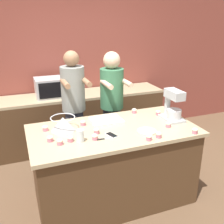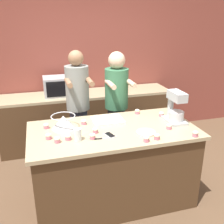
{
  "view_description": "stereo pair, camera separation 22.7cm",
  "coord_description": "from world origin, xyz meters",
  "views": [
    {
      "loc": [
        -0.95,
        -2.46,
        2.09
      ],
      "look_at": [
        0.0,
        0.05,
        1.09
      ],
      "focal_mm": 42.0,
      "sensor_mm": 36.0,
      "label": 1
    },
    {
      "loc": [
        -0.74,
        -2.53,
        2.09
      ],
      "look_at": [
        0.0,
        0.05,
        1.09
      ],
      "focal_mm": 42.0,
      "sensor_mm": 36.0,
      "label": 2
    }
  ],
  "objects": [
    {
      "name": "back_counter",
      "position": [
        0.0,
        1.55,
        0.44
      ],
      "size": [
        2.8,
        0.6,
        0.88
      ],
      "color": "#4C331E",
      "rests_on": "ground_plane"
    },
    {
      "name": "microwave_oven",
      "position": [
        -0.43,
        1.55,
        1.03
      ],
      "size": [
        0.48,
        0.36,
        0.3
      ],
      "color": "#B7B7BC",
      "rests_on": "back_counter"
    },
    {
      "name": "cupcake_12",
      "position": [
        -0.27,
        -0.18,
        0.94
      ],
      "size": [
        0.06,
        0.06,
        0.06
      ],
      "color": "#D17084",
      "rests_on": "island_counter"
    },
    {
      "name": "cupcake_5",
      "position": [
        0.42,
        0.36,
        0.94
      ],
      "size": [
        0.06,
        0.06,
        0.06
      ],
      "color": "#D17084",
      "rests_on": "island_counter"
    },
    {
      "name": "mixing_bowl",
      "position": [
        -0.52,
        0.17,
        0.99
      ],
      "size": [
        0.27,
        0.27,
        0.15
      ],
      "color": "#BCBCC1",
      "rests_on": "island_counter"
    },
    {
      "name": "cupcake_6",
      "position": [
        0.58,
        -0.18,
        0.94
      ],
      "size": [
        0.06,
        0.06,
        0.06
      ],
      "color": "#D17084",
      "rests_on": "island_counter"
    },
    {
      "name": "island_counter",
      "position": [
        0.0,
        0.0,
        0.46
      ],
      "size": [
        1.83,
        0.94,
        0.91
      ],
      "color": "#4C331E",
      "rests_on": "ground_plane"
    },
    {
      "name": "person_right",
      "position": [
        0.27,
        0.76,
        0.87
      ],
      "size": [
        0.33,
        0.5,
        1.64
      ],
      "color": "#33384C",
      "rests_on": "ground_plane"
    },
    {
      "name": "cupcake_11",
      "position": [
        0.23,
        -0.39,
        0.94
      ],
      "size": [
        0.06,
        0.06,
        0.06
      ],
      "color": "#D17084",
      "rests_on": "island_counter"
    },
    {
      "name": "cupcake_2",
      "position": [
        0.67,
        0.19,
        0.94
      ],
      "size": [
        0.06,
        0.06,
        0.06
      ],
      "color": "#D17084",
      "rests_on": "island_counter"
    },
    {
      "name": "stand_mixer",
      "position": [
        0.75,
        -0.0,
        1.07
      ],
      "size": [
        0.2,
        0.3,
        0.37
      ],
      "color": "#B2B7BC",
      "rests_on": "island_counter"
    },
    {
      "name": "drinking_glass",
      "position": [
        -0.42,
        -0.17,
        0.97
      ],
      "size": [
        0.07,
        0.07,
        0.13
      ],
      "color": "silver",
      "rests_on": "island_counter"
    },
    {
      "name": "cupcake_0",
      "position": [
        -0.29,
        0.21,
        0.94
      ],
      "size": [
        0.06,
        0.06,
        0.06
      ],
      "color": "#D17084",
      "rests_on": "island_counter"
    },
    {
      "name": "ground_plane",
      "position": [
        0.0,
        0.0,
        0.0
      ],
      "size": [
        16.0,
        16.0,
        0.0
      ],
      "primitive_type": "plane",
      "color": "brown"
    },
    {
      "name": "baking_tray",
      "position": [
        -0.0,
        0.23,
        0.93
      ],
      "size": [
        0.36,
        0.28,
        0.04
      ],
      "color": "silver",
      "rests_on": "island_counter"
    },
    {
      "name": "small_plate",
      "position": [
        0.3,
        -0.21,
        0.92
      ],
      "size": [
        0.21,
        0.21,
        0.02
      ],
      "color": "beige",
      "rests_on": "island_counter"
    },
    {
      "name": "cell_phone",
      "position": [
        -0.08,
        -0.16,
        0.92
      ],
      "size": [
        0.11,
        0.16,
        0.01
      ],
      "color": "silver",
      "rests_on": "island_counter"
    },
    {
      "name": "cupcake_8",
      "position": [
        -0.21,
        -0.05,
        0.94
      ],
      "size": [
        0.06,
        0.06,
        0.06
      ],
      "color": "#D17084",
      "rests_on": "island_counter"
    },
    {
      "name": "back_wall",
      "position": [
        0.0,
        1.9,
        1.35
      ],
      "size": [
        10.0,
        0.06,
        2.7
      ],
      "color": "brown",
      "rests_on": "ground_plane"
    },
    {
      "name": "person_left",
      "position": [
        -0.26,
        0.76,
        0.89
      ],
      "size": [
        0.32,
        0.49,
        1.68
      ],
      "color": "#33384C",
      "rests_on": "ground_plane"
    },
    {
      "name": "cupcake_4",
      "position": [
        -0.62,
        -0.17,
        0.94
      ],
      "size": [
        0.06,
        0.06,
        0.06
      ],
      "color": "#D17084",
      "rests_on": "island_counter"
    },
    {
      "name": "knife",
      "position": [
        -0.16,
        -0.21,
        0.91
      ],
      "size": [
        0.22,
        0.02,
        0.01
      ],
      "color": "#BCBCC1",
      "rests_on": "island_counter"
    },
    {
      "name": "cupcake_9",
      "position": [
        0.76,
        -0.42,
        0.94
      ],
      "size": [
        0.06,
        0.06,
        0.06
      ],
      "color": "#D17084",
      "rests_on": "island_counter"
    },
    {
      "name": "cupcake_3",
      "position": [
        -0.7,
        -0.06,
        0.94
      ],
      "size": [
        0.06,
        0.06,
        0.06
      ],
      "color": "#D17084",
      "rests_on": "island_counter"
    },
    {
      "name": "cupcake_1",
      "position": [
        -0.51,
        -0.14,
        0.94
      ],
      "size": [
        0.06,
        0.06,
        0.06
      ],
      "color": "#D17084",
      "rests_on": "island_counter"
    },
    {
      "name": "cupcake_10",
      "position": [
        0.35,
        -0.37,
        0.94
      ],
      "size": [
        0.06,
        0.06,
        0.06
      ],
      "color": "#D17084",
      "rests_on": "island_counter"
    },
    {
      "name": "cupcake_7",
      "position": [
        -0.71,
        0.21,
        0.94
      ],
      "size": [
        0.06,
        0.06,
        0.06
      ],
      "color": "#D17084",
      "rests_on": "island_counter"
    }
  ]
}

